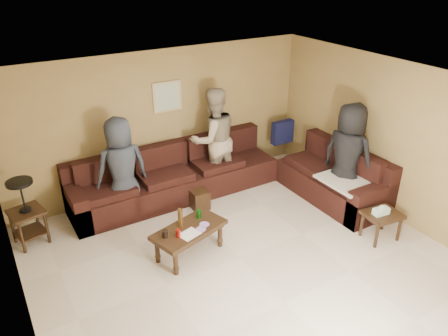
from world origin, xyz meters
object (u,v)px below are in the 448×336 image
at_px(sectional_sofa, 232,181).
at_px(person_middle, 213,139).
at_px(person_right, 347,157).
at_px(person_left, 122,169).
at_px(side_table_right, 382,217).
at_px(waste_bin, 200,199).
at_px(coffee_table, 189,232).
at_px(end_table_left, 26,211).

xyz_separation_m(sectional_sofa, person_middle, (-0.07, 0.52, 0.61)).
bearing_deg(person_right, person_left, 48.89).
height_order(side_table_right, person_right, person_right).
distance_m(side_table_right, person_left, 4.03).
xyz_separation_m(waste_bin, person_middle, (0.60, 0.56, 0.77)).
distance_m(coffee_table, person_middle, 2.14).
relative_size(person_middle, person_right, 1.03).
height_order(coffee_table, person_left, person_left).
xyz_separation_m(coffee_table, end_table_left, (-1.89, 1.46, 0.17)).
xyz_separation_m(person_left, person_right, (3.28, -1.57, 0.06)).
height_order(sectional_sofa, coffee_table, sectional_sofa).
distance_m(end_table_left, person_right, 5.02).
bearing_deg(person_left, side_table_right, 140.73).
height_order(end_table_left, person_right, person_right).
distance_m(end_table_left, person_middle, 3.23).
height_order(coffee_table, side_table_right, coffee_table).
bearing_deg(person_left, waste_bin, 160.23).
distance_m(coffee_table, person_right, 2.91).
distance_m(sectional_sofa, side_table_right, 2.53).
distance_m(end_table_left, person_left, 1.50).
distance_m(coffee_table, waste_bin, 1.27).
distance_m(side_table_right, waste_bin, 2.89).
bearing_deg(end_table_left, coffee_table, -37.67).
bearing_deg(side_table_right, waste_bin, 131.66).
xyz_separation_m(coffee_table, side_table_right, (2.63, -1.13, 0.01)).
relative_size(sectional_sofa, person_left, 2.74).
relative_size(coffee_table, waste_bin, 3.48).
distance_m(sectional_sofa, person_middle, 0.80).
relative_size(end_table_left, person_middle, 0.55).
bearing_deg(person_middle, end_table_left, 3.80).
relative_size(person_left, person_right, 0.94).
relative_size(sectional_sofa, waste_bin, 13.97).
bearing_deg(person_middle, sectional_sofa, 98.83).
distance_m(coffee_table, person_left, 1.59).
bearing_deg(sectional_sofa, waste_bin, -176.64).
distance_m(waste_bin, person_middle, 1.12).
distance_m(waste_bin, person_right, 2.54).
distance_m(end_table_left, waste_bin, 2.67).
relative_size(coffee_table, person_right, 0.64).
xyz_separation_m(coffee_table, person_left, (-0.42, 1.46, 0.47)).
bearing_deg(waste_bin, person_left, 159.21).
xyz_separation_m(end_table_left, person_middle, (3.20, 0.13, 0.39)).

